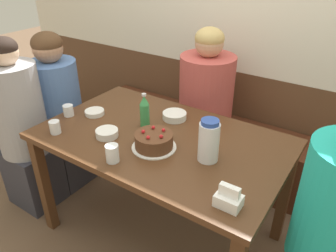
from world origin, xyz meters
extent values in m
plane|color=brown|center=(0.00, 0.00, 0.00)|extent=(12.00, 12.00, 0.00)
cube|color=brown|center=(0.00, 1.05, 0.42)|extent=(4.80, 0.04, 0.83)
cube|color=#472314|center=(0.00, 0.83, 0.23)|extent=(2.33, 0.38, 0.46)
cube|color=#4C2D19|center=(0.00, 0.00, 0.73)|extent=(1.41, 0.86, 0.03)
cube|color=#4C2D19|center=(-0.66, -0.38, 0.36)|extent=(0.06, 0.06, 0.72)
cube|color=#4C2D19|center=(-0.66, 0.38, 0.36)|extent=(0.06, 0.06, 0.72)
cube|color=#4C2D19|center=(0.66, 0.38, 0.36)|extent=(0.06, 0.06, 0.72)
cylinder|color=white|center=(0.03, -0.11, 0.75)|extent=(0.24, 0.24, 0.01)
cylinder|color=#56331E|center=(0.03, -0.11, 0.80)|extent=(0.21, 0.21, 0.08)
sphere|color=red|center=(-0.02, -0.14, 0.85)|extent=(0.02, 0.02, 0.02)
sphere|color=red|center=(0.04, -0.17, 0.85)|extent=(0.02, 0.02, 0.02)
sphere|color=red|center=(0.09, -0.13, 0.85)|extent=(0.02, 0.02, 0.02)
sphere|color=red|center=(0.06, -0.07, 0.85)|extent=(0.02, 0.02, 0.02)
sphere|color=red|center=(0.00, -0.07, 0.85)|extent=(0.02, 0.02, 0.02)
cylinder|color=white|center=(0.32, -0.05, 0.85)|extent=(0.11, 0.11, 0.20)
cylinder|color=#28479E|center=(0.32, -0.05, 0.97)|extent=(0.09, 0.09, 0.02)
cylinder|color=#388E4C|center=(-0.15, 0.05, 0.82)|extent=(0.06, 0.06, 0.14)
cone|color=#388E4C|center=(-0.15, 0.05, 0.92)|extent=(0.06, 0.06, 0.06)
cylinder|color=silver|center=(-0.15, 0.05, 0.96)|extent=(0.03, 0.03, 0.01)
cube|color=white|center=(0.56, -0.30, 0.78)|extent=(0.11, 0.08, 0.05)
cube|color=white|center=(0.56, -0.30, 0.83)|extent=(0.09, 0.03, 0.05)
cylinder|color=white|center=(-0.26, -0.17, 0.77)|extent=(0.13, 0.13, 0.04)
cylinder|color=white|center=(-0.06, 0.22, 0.77)|extent=(0.15, 0.15, 0.04)
cylinder|color=white|center=(-0.51, -0.01, 0.77)|extent=(0.12, 0.12, 0.03)
cylinder|color=silver|center=(-0.64, -0.12, 0.79)|extent=(0.06, 0.06, 0.07)
cylinder|color=silver|center=(-0.06, -0.33, 0.80)|extent=(0.07, 0.07, 0.09)
cylinder|color=silver|center=(-0.53, -0.31, 0.79)|extent=(0.06, 0.06, 0.08)
cube|color=#33333D|center=(-0.97, -0.26, 0.23)|extent=(0.34, 0.30, 0.45)
cylinder|color=#99999E|center=(-0.97, -0.26, 0.76)|extent=(0.33, 0.33, 0.62)
sphere|color=beige|center=(-0.97, -0.26, 1.15)|extent=(0.17, 0.17, 0.17)
ellipsoid|color=black|center=(-0.97, -0.26, 1.18)|extent=(0.17, 0.17, 0.13)
cube|color=#33333D|center=(-0.97, 0.05, 0.23)|extent=(0.34, 0.30, 0.45)
cylinder|color=#4C70AD|center=(-0.97, 0.05, 0.73)|extent=(0.34, 0.34, 0.55)
sphere|color=#A87A5B|center=(-0.97, 0.05, 1.10)|extent=(0.20, 0.20, 0.20)
ellipsoid|color=#4C331E|center=(-0.97, 0.05, 1.13)|extent=(0.21, 0.21, 0.15)
cube|color=#33333D|center=(-0.08, 0.69, 0.23)|extent=(0.30, 0.34, 0.45)
cylinder|color=#BC4C47|center=(-0.08, 0.69, 0.74)|extent=(0.40, 0.40, 0.58)
sphere|color=tan|center=(-0.08, 0.69, 1.12)|extent=(0.20, 0.20, 0.20)
ellipsoid|color=tan|center=(-0.08, 0.69, 1.16)|extent=(0.20, 0.20, 0.15)
camera|label=1|loc=(0.93, -1.30, 1.72)|focal=35.00mm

